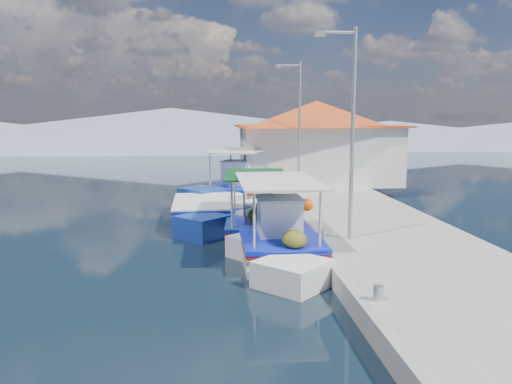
{
  "coord_description": "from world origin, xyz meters",
  "views": [
    {
      "loc": [
        0.67,
        -12.08,
        4.04
      ],
      "look_at": [
        2.17,
        6.05,
        1.3
      ],
      "focal_mm": 35.14,
      "sensor_mm": 36.0,
      "label": 1
    }
  ],
  "objects": [
    {
      "name": "bollards",
      "position": [
        3.8,
        5.25,
        0.65
      ],
      "size": [
        0.2,
        17.2,
        0.3
      ],
      "color": "#A5A8AD",
      "rests_on": "quay"
    },
    {
      "name": "caique_far",
      "position": [
        1.81,
        12.29,
        0.5
      ],
      "size": [
        3.78,
        7.42,
        2.72
      ],
      "rotation": [
        0.0,
        0.0,
        0.3
      ],
      "color": "silver",
      "rests_on": "ground"
    },
    {
      "name": "caique_blue_hull",
      "position": [
        0.14,
        7.09,
        0.34
      ],
      "size": [
        2.25,
        7.13,
        1.27
      ],
      "rotation": [
        0.0,
        0.0,
        -0.03
      ],
      "color": "navy",
      "rests_on": "ground"
    },
    {
      "name": "harbor_building",
      "position": [
        6.2,
        15.0,
        2.78
      ],
      "size": [
        10.49,
        10.49,
        4.4
      ],
      "color": "white",
      "rests_on": "quay"
    },
    {
      "name": "mountain_ridge",
      "position": [
        6.54,
        56.0,
        2.04
      ],
      "size": [
        171.4,
        96.0,
        5.5
      ],
      "color": "gray",
      "rests_on": "ground"
    },
    {
      "name": "ground",
      "position": [
        0.0,
        0.0,
        0.0
      ],
      "size": [
        160.0,
        160.0,
        0.0
      ],
      "primitive_type": "plane",
      "color": "black",
      "rests_on": "ground"
    },
    {
      "name": "lamp_post_near",
      "position": [
        4.51,
        2.0,
        3.85
      ],
      "size": [
        1.21,
        0.14,
        6.0
      ],
      "color": "#A5A8AD",
      "rests_on": "quay"
    },
    {
      "name": "main_caique",
      "position": [
        2.47,
        2.12,
        0.48
      ],
      "size": [
        2.31,
        7.6,
        2.5
      ],
      "rotation": [
        0.0,
        0.0,
        -0.01
      ],
      "color": "silver",
      "rests_on": "ground"
    },
    {
      "name": "lamp_post_far",
      "position": [
        4.51,
        11.0,
        3.85
      ],
      "size": [
        1.21,
        0.14,
        6.0
      ],
      "color": "#A5A8AD",
      "rests_on": "quay"
    },
    {
      "name": "quay",
      "position": [
        5.9,
        6.0,
        0.25
      ],
      "size": [
        5.0,
        44.0,
        0.5
      ],
      "primitive_type": "cube",
      "color": "#9F9C95",
      "rests_on": "ground"
    },
    {
      "name": "caique_green_canopy",
      "position": [
        2.01,
        4.34,
        0.36
      ],
      "size": [
        2.2,
        6.47,
        2.42
      ],
      "rotation": [
        0.0,
        0.0,
        0.07
      ],
      "color": "silver",
      "rests_on": "ground"
    }
  ]
}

